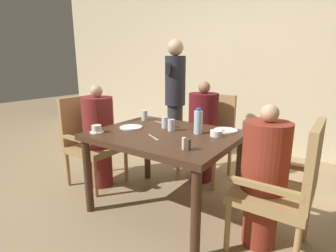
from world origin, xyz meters
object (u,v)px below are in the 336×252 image
diner_in_right_chair (264,176)px  glass_tall_near (171,125)px  chair_right_side (286,185)px  diner_in_left_chair (99,135)px  chair_far_side (208,134)px  diner_in_far_chair (203,131)px  chair_left_side (90,138)px  plate_main_right (226,130)px  bowl_small (216,133)px  water_bottle (198,122)px  standing_host (175,97)px  plate_main_left (131,127)px  glass_tall_mid (144,115)px  teacup_with_saucer (97,129)px  glass_tall_far (165,122)px

diner_in_right_chair → glass_tall_near: (-0.84, 0.08, 0.24)m
chair_right_side → diner_in_right_chair: (-0.15, 0.00, 0.03)m
diner_in_left_chair → chair_far_side: bearing=45.8°
diner_in_left_chair → diner_in_far_chair: 1.12m
chair_left_side → plate_main_right: size_ratio=4.61×
diner_in_far_chair → bowl_small: diner_in_far_chair is taller
diner_in_right_chair → chair_left_side: bearing=-180.0°
diner_in_far_chair → water_bottle: size_ratio=5.10×
chair_left_side → chair_right_side: same height
diner_in_far_chair → glass_tall_near: 0.68m
diner_in_left_chair → plate_main_right: 1.33m
standing_host → plate_main_left: standing_host is taller
diner_in_left_chair → diner_in_right_chair: bearing=0.0°
diner_in_right_chair → glass_tall_mid: bearing=167.7°
plate_main_right → teacup_with_saucer: teacup_with_saucer is taller
diner_in_right_chair → water_bottle: diner_in_right_chair is taller
diner_in_far_chair → chair_right_side: size_ratio=1.17×
chair_left_side → standing_host: (0.35, 1.17, 0.35)m
chair_left_side → standing_host: standing_host is taller
chair_left_side → chair_far_side: size_ratio=1.00×
glass_tall_near → diner_in_left_chair: bearing=-174.4°
diner_in_left_chair → teacup_with_saucer: size_ratio=9.11×
standing_host → bowl_small: bearing=-43.8°
diner_in_right_chair → plate_main_left: diner_in_right_chair is taller
chair_far_side → teacup_with_saucer: (-0.49, -1.21, 0.24)m
plate_main_left → glass_tall_near: size_ratio=2.01×
diner_in_right_chair → bowl_small: size_ratio=10.37×
chair_left_side → plate_main_left: (0.64, -0.04, 0.22)m
chair_left_side → plate_main_right: 1.47m
plate_main_right → bowl_small: (-0.00, -0.20, 0.02)m
glass_tall_near → glass_tall_far: bearing=152.4°
standing_host → diner_in_right_chair: bearing=-37.9°
plate_main_left → bowl_small: bowl_small is taller
bowl_small → glass_tall_mid: 0.88m
teacup_with_saucer → bowl_small: (0.91, 0.48, -0.01)m
bowl_small → water_bottle: (-0.16, -0.02, 0.08)m
chair_left_side → water_bottle: (1.25, 0.14, 0.32)m
chair_far_side → teacup_with_saucer: 1.33m
diner_in_left_chair → plate_main_right: bearing=15.6°
chair_left_side → plate_main_right: chair_left_side is taller
diner_in_left_chair → teacup_with_saucer: 0.53m
diner_in_right_chair → chair_right_side: bearing=-0.0°
standing_host → plate_main_left: size_ratio=7.71×
chair_left_side → glass_tall_mid: size_ratio=9.26×
standing_host → glass_tall_far: 1.17m
diner_in_far_chair → bowl_small: size_ratio=11.08×
diner_in_right_chair → glass_tall_far: diner_in_right_chair is taller
chair_left_side → diner_in_far_chair: diner_in_far_chair is taller
diner_in_far_chair → plate_main_right: 0.58m
diner_in_far_chair → chair_right_side: (1.00, -0.73, -0.06)m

